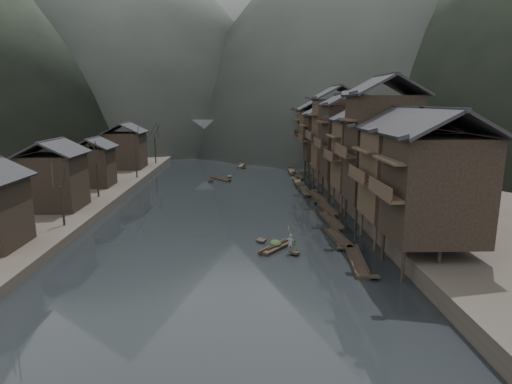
{
  "coord_description": "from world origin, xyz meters",
  "views": [
    {
      "loc": [
        2.02,
        -40.84,
        13.62
      ],
      "look_at": [
        3.58,
        11.46,
        2.5
      ],
      "focal_mm": 30.0,
      "sensor_mm": 36.0,
      "label": 1
    }
  ],
  "objects": [
    {
      "name": "left_houses",
      "position": [
        -20.5,
        20.12,
        5.66
      ],
      "size": [
        8.1,
        53.2,
        8.73
      ],
      "color": "black",
      "rests_on": "left_bank"
    },
    {
      "name": "midriver_boats",
      "position": [
        -2.56,
        53.58,
        0.2
      ],
      "size": [
        11.43,
        43.9,
        0.45
      ],
      "color": "black",
      "rests_on": "water"
    },
    {
      "name": "bare_trees",
      "position": [
        -17.0,
        22.84,
        6.36
      ],
      "size": [
        3.84,
        61.64,
        7.69
      ],
      "color": "black",
      "rests_on": "left_bank"
    },
    {
      "name": "water",
      "position": [
        0.0,
        0.0,
        0.0
      ],
      "size": [
        300.0,
        300.0,
        0.0
      ],
      "primitive_type": "plane",
      "color": "black",
      "rests_on": "ground"
    },
    {
      "name": "left_bank",
      "position": [
        -35.0,
        40.0,
        0.6
      ],
      "size": [
        40.0,
        200.0,
        1.2
      ],
      "primitive_type": "cube",
      "color": "#2D2823",
      "rests_on": "ground"
    },
    {
      "name": "right_bank",
      "position": [
        35.0,
        40.0,
        0.9
      ],
      "size": [
        40.0,
        200.0,
        1.8
      ],
      "primitive_type": "cube",
      "color": "#2D2823",
      "rests_on": "ground"
    },
    {
      "name": "stilt_houses",
      "position": [
        17.28,
        19.31,
        9.1
      ],
      "size": [
        9.0,
        67.6,
        16.64
      ],
      "color": "black",
      "rests_on": "ground"
    },
    {
      "name": "stone_bridge",
      "position": [
        -0.0,
        72.0,
        5.11
      ],
      "size": [
        40.0,
        6.0,
        9.0
      ],
      "color": "#4C4C4F",
      "rests_on": "ground"
    },
    {
      "name": "moored_sampans",
      "position": [
        11.83,
        18.68,
        0.2
      ],
      "size": [
        2.97,
        56.18,
        0.47
      ],
      "color": "black",
      "rests_on": "water"
    },
    {
      "name": "hills",
      "position": [
        5.77,
        169.53,
        59.16
      ],
      "size": [
        320.0,
        380.0,
        131.82
      ],
      "color": "black",
      "rests_on": "ground"
    },
    {
      "name": "cargo_heap",
      "position": [
        5.01,
        -2.35,
        0.78
      ],
      "size": [
        1.14,
        1.5,
        0.69
      ],
      "primitive_type": "ellipsoid",
      "color": "black",
      "rests_on": "hero_sampan"
    },
    {
      "name": "hero_sampan",
      "position": [
        5.15,
        -2.54,
        0.2
      ],
      "size": [
        3.9,
        4.62,
        0.44
      ],
      "color": "black",
      "rests_on": "water"
    },
    {
      "name": "boatman",
      "position": [
        6.28,
        -3.97,
        1.27
      ],
      "size": [
        0.69,
        0.55,
        1.66
      ],
      "primitive_type": "imported",
      "rotation": [
        0.0,
        0.0,
        2.86
      ],
      "color": "#5F5F62",
      "rests_on": "hero_sampan"
    },
    {
      "name": "bamboo_pole",
      "position": [
        6.48,
        -3.97,
        3.72
      ],
      "size": [
        1.21,
        2.25,
        3.24
      ],
      "primitive_type": "cylinder",
      "rotation": [
        0.65,
        0.0,
        -0.48
      ],
      "color": "#8C7A51",
      "rests_on": "boatman"
    }
  ]
}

